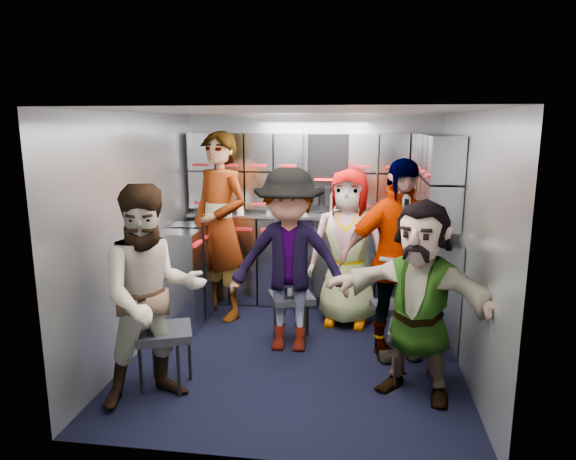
# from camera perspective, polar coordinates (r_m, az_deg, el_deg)

# --- Properties ---
(floor) EXTENTS (3.00, 3.00, 0.00)m
(floor) POSITION_cam_1_polar(r_m,az_deg,el_deg) (4.70, 0.89, -13.47)
(floor) COLOR black
(floor) RESTS_ON ground
(wall_back) EXTENTS (2.80, 0.04, 2.10)m
(wall_back) POSITION_cam_1_polar(r_m,az_deg,el_deg) (5.82, 2.74, 2.33)
(wall_back) COLOR #989EA6
(wall_back) RESTS_ON ground
(wall_left) EXTENTS (0.04, 3.00, 2.10)m
(wall_left) POSITION_cam_1_polar(r_m,az_deg,el_deg) (4.74, -16.13, -0.34)
(wall_left) COLOR #989EA6
(wall_left) RESTS_ON ground
(wall_right) EXTENTS (0.04, 3.00, 2.10)m
(wall_right) POSITION_cam_1_polar(r_m,az_deg,el_deg) (4.42, 19.27, -1.39)
(wall_right) COLOR #989EA6
(wall_right) RESTS_ON ground
(ceiling) EXTENTS (2.80, 3.00, 0.02)m
(ceiling) POSITION_cam_1_polar(r_m,az_deg,el_deg) (4.25, 0.98, 13.04)
(ceiling) COLOR silver
(ceiling) RESTS_ON wall_back
(cart_bank_back) EXTENTS (2.68, 0.38, 0.99)m
(cart_bank_back) POSITION_cam_1_polar(r_m,az_deg,el_deg) (5.74, 2.49, -3.49)
(cart_bank_back) COLOR #969BA5
(cart_bank_back) RESTS_ON ground
(cart_bank_left) EXTENTS (0.38, 0.76, 0.99)m
(cart_bank_left) POSITION_cam_1_polar(r_m,az_deg,el_deg) (5.30, -11.26, -5.02)
(cart_bank_left) COLOR #969BA5
(cart_bank_left) RESTS_ON ground
(counter) EXTENTS (2.68, 0.42, 0.03)m
(counter) POSITION_cam_1_polar(r_m,az_deg,el_deg) (5.62, 2.54, 1.63)
(counter) COLOR silver
(counter) RESTS_ON cart_bank_back
(locker_bank_back) EXTENTS (2.68, 0.28, 0.82)m
(locker_bank_back) POSITION_cam_1_polar(r_m,az_deg,el_deg) (5.62, 2.64, 6.51)
(locker_bank_back) COLOR #969BA5
(locker_bank_back) RESTS_ON wall_back
(locker_bank_right) EXTENTS (0.28, 1.00, 0.82)m
(locker_bank_right) POSITION_cam_1_polar(r_m,az_deg,el_deg) (5.00, 16.39, 5.39)
(locker_bank_right) COLOR #969BA5
(locker_bank_right) RESTS_ON wall_right
(right_cabinet) EXTENTS (0.28, 1.20, 1.00)m
(right_cabinet) POSITION_cam_1_polar(r_m,az_deg,el_deg) (5.11, 15.90, -5.84)
(right_cabinet) COLOR #969BA5
(right_cabinet) RESTS_ON ground
(coffee_niche) EXTENTS (0.46, 0.16, 0.84)m
(coffee_niche) POSITION_cam_1_polar(r_m,az_deg,el_deg) (5.67, 4.52, 6.33)
(coffee_niche) COLOR black
(coffee_niche) RESTS_ON wall_back
(red_latch_strip) EXTENTS (2.60, 0.02, 0.03)m
(red_latch_strip) POSITION_cam_1_polar(r_m,az_deg,el_deg) (5.46, 2.33, -0.13)
(red_latch_strip) COLOR #AE141B
(red_latch_strip) RESTS_ON cart_bank_back
(jump_seat_near_left) EXTENTS (0.51, 0.50, 0.48)m
(jump_seat_near_left) POSITION_cam_1_polar(r_m,az_deg,el_deg) (4.09, -13.57, -11.34)
(jump_seat_near_left) COLOR black
(jump_seat_near_left) RESTS_ON ground
(jump_seat_mid_left) EXTENTS (0.48, 0.47, 0.45)m
(jump_seat_mid_left) POSITION_cam_1_polar(r_m,az_deg,el_deg) (4.81, 0.40, -7.75)
(jump_seat_mid_left) COLOR black
(jump_seat_mid_left) RESTS_ON ground
(jump_seat_center) EXTENTS (0.48, 0.47, 0.46)m
(jump_seat_center) POSITION_cam_1_polar(r_m,az_deg,el_deg) (5.42, 6.60, -5.41)
(jump_seat_center) COLOR black
(jump_seat_center) RESTS_ON ground
(jump_seat_mid_right) EXTENTS (0.42, 0.41, 0.41)m
(jump_seat_mid_right) POSITION_cam_1_polar(r_m,az_deg,el_deg) (4.79, 11.58, -8.57)
(jump_seat_mid_right) COLOR black
(jump_seat_mid_right) RESTS_ON ground
(jump_seat_near_right) EXTENTS (0.43, 0.41, 0.45)m
(jump_seat_near_right) POSITION_cam_1_polar(r_m,az_deg,el_deg) (4.18, 13.82, -11.20)
(jump_seat_near_right) COLOR black
(jump_seat_near_right) RESTS_ON ground
(attendant_standing) EXTENTS (0.84, 0.76, 1.93)m
(attendant_standing) POSITION_cam_1_polar(r_m,az_deg,el_deg) (5.31, -7.59, 0.39)
(attendant_standing) COLOR black
(attendant_standing) RESTS_ON ground
(attendant_arc_a) EXTENTS (0.99, 0.94, 1.60)m
(attendant_arc_a) POSITION_cam_1_polar(r_m,az_deg,el_deg) (3.81, -14.84, -7.09)
(attendant_arc_a) COLOR black
(attendant_arc_a) RESTS_ON ground
(attendant_arc_b) EXTENTS (1.07, 0.62, 1.64)m
(attendant_arc_b) POSITION_cam_1_polar(r_m,az_deg,el_deg) (4.52, 0.10, -3.45)
(attendant_arc_b) COLOR black
(attendant_arc_b) RESTS_ON ground
(attendant_arc_c) EXTENTS (0.82, 0.59, 1.58)m
(attendant_arc_c) POSITION_cam_1_polar(r_m,az_deg,el_deg) (5.15, 6.65, -1.99)
(attendant_arc_c) COLOR black
(attendant_arc_c) RESTS_ON ground
(attendant_arc_d) EXTENTS (1.09, 0.70, 1.73)m
(attendant_arc_d) POSITION_cam_1_polar(r_m,az_deg,el_deg) (4.47, 11.98, -3.26)
(attendant_arc_d) COLOR black
(attendant_arc_d) RESTS_ON ground
(attendant_arc_e) EXTENTS (1.44, 0.96, 1.48)m
(attendant_arc_e) POSITION_cam_1_polar(r_m,az_deg,el_deg) (3.89, 14.33, -7.59)
(attendant_arc_e) COLOR black
(attendant_arc_e) RESTS_ON ground
(bottle_left) EXTENTS (0.06, 0.06, 0.27)m
(bottle_left) POSITION_cam_1_polar(r_m,az_deg,el_deg) (5.61, -2.17, 3.14)
(bottle_left) COLOR white
(bottle_left) RESTS_ON counter
(bottle_mid) EXTENTS (0.07, 0.07, 0.23)m
(bottle_mid) POSITION_cam_1_polar(r_m,az_deg,el_deg) (5.54, 5.03, 2.82)
(bottle_mid) COLOR white
(bottle_mid) RESTS_ON counter
(bottle_right) EXTENTS (0.06, 0.06, 0.23)m
(bottle_right) POSITION_cam_1_polar(r_m,az_deg,el_deg) (5.55, 13.03, 2.55)
(bottle_right) COLOR white
(bottle_right) RESTS_ON counter
(cup_left) EXTENTS (0.08, 0.08, 0.09)m
(cup_left) POSITION_cam_1_polar(r_m,az_deg,el_deg) (5.68, -5.32, 2.32)
(cup_left) COLOR #C9B38E
(cup_left) RESTS_ON counter
(cup_right) EXTENTS (0.07, 0.07, 0.10)m
(cup_right) POSITION_cam_1_polar(r_m,az_deg,el_deg) (5.54, 11.02, 1.93)
(cup_right) COLOR #C9B38E
(cup_right) RESTS_ON counter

